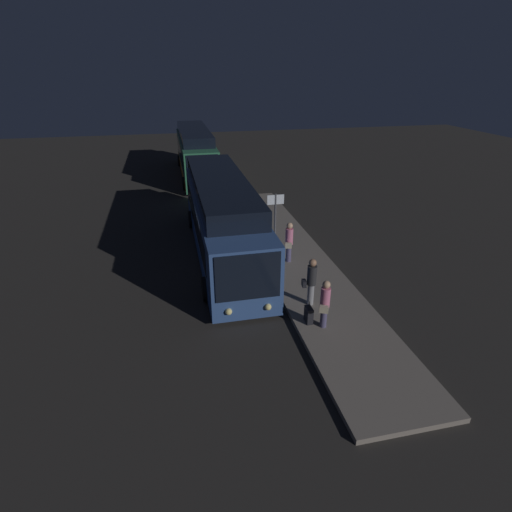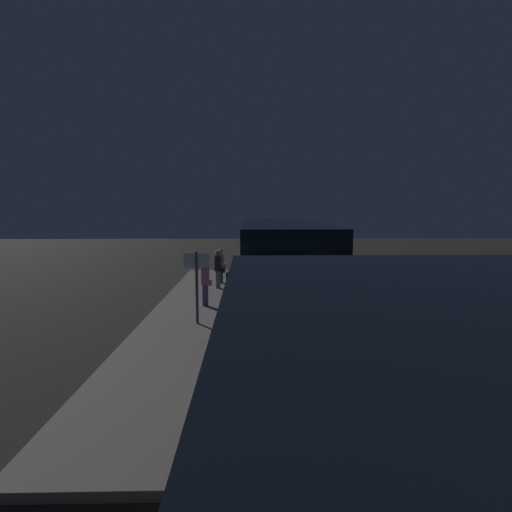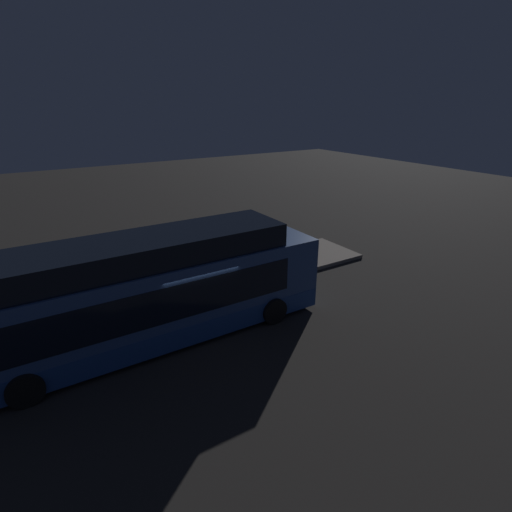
{
  "view_description": "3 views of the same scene",
  "coord_description": "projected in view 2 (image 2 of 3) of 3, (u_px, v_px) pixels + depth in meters",
  "views": [
    {
      "loc": [
        15.92,
        -2.12,
        8.14
      ],
      "look_at": [
        3.08,
        0.7,
        1.85
      ],
      "focal_mm": 28.0,
      "sensor_mm": 36.0,
      "label": 1
    },
    {
      "loc": [
        -15.02,
        1.11,
        3.95
      ],
      "look_at": [
        3.08,
        0.7,
        1.85
      ],
      "focal_mm": 28.0,
      "sensor_mm": 36.0,
      "label": 2
    },
    {
      "loc": [
        -4.51,
        -11.35,
        7.43
      ],
      "look_at": [
        3.08,
        0.7,
        1.85
      ],
      "focal_mm": 28.0,
      "sensor_mm": 36.0,
      "label": 3
    }
  ],
  "objects": [
    {
      "name": "passenger_with_bags",
      "position": [
        218.0,
        267.0,
        19.27
      ],
      "size": [
        0.38,
        0.55,
        1.84
      ],
      "rotation": [
        0.0,
        0.0,
        3.02
      ],
      "color": "gray",
      "rests_on": "platform"
    },
    {
      "name": "passenger_boarding",
      "position": [
        205.0,
        280.0,
        15.69
      ],
      "size": [
        0.58,
        0.47,
        1.84
      ],
      "rotation": [
        0.0,
        0.0,
        -1.94
      ],
      "color": "#4C476B",
      "rests_on": "platform"
    },
    {
      "name": "suitcase",
      "position": [
        228.0,
        278.0,
        20.43
      ],
      "size": [
        0.41,
        0.21,
        0.81
      ],
      "color": "black",
      "rests_on": "platform"
    },
    {
      "name": "sign_post",
      "position": [
        197.0,
        277.0,
        13.18
      ],
      "size": [
        0.1,
        0.83,
        2.41
      ],
      "color": "#4C4C51",
      "rests_on": "platform"
    },
    {
      "name": "bus_lead",
      "position": [
        276.0,
        279.0,
        13.71
      ],
      "size": [
        12.14,
        2.8,
        3.56
      ],
      "color": "#33518C",
      "rests_on": "ground"
    },
    {
      "name": "platform",
      "position": [
        194.0,
        311.0,
        15.31
      ],
      "size": [
        20.0,
        3.09,
        0.18
      ],
      "color": "slate",
      "rests_on": "ground"
    },
    {
      "name": "ground",
      "position": [
        276.0,
        313.0,
        15.39
      ],
      "size": [
        80.0,
        80.0,
        0.0
      ],
      "primitive_type": "plane",
      "color": "#2B2826"
    },
    {
      "name": "passenger_waiting",
      "position": [
        221.0,
        264.0,
        20.71
      ],
      "size": [
        0.57,
        0.49,
        1.75
      ],
      "rotation": [
        0.0,
        0.0,
        -2.03
      ],
      "color": "#4C476B",
      "rests_on": "platform"
    }
  ]
}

